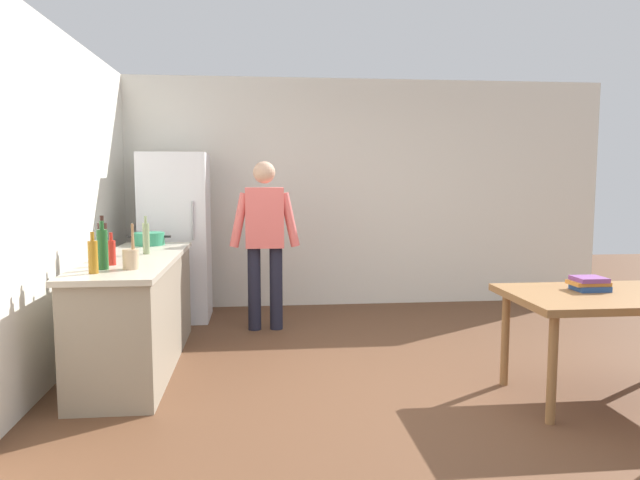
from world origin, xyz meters
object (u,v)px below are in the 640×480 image
(bottle_sauce_red, at_px, (111,252))
(bottle_wine_green, at_px, (102,249))
(dining_table, at_px, (612,304))
(book_stack, at_px, (589,284))
(utensil_jar, at_px, (131,258))
(refrigerator, at_px, (176,237))
(bottle_oil_amber, at_px, (93,256))
(bottle_vinegar_tall, at_px, (146,238))
(bottle_beer_brown, at_px, (103,248))
(person, at_px, (265,234))
(bottle_wine_dark, at_px, (103,240))
(cooking_pot, at_px, (149,239))

(bottle_sauce_red, distance_m, bottle_wine_green, 0.21)
(dining_table, distance_m, book_stack, 0.20)
(dining_table, bearing_deg, utensil_jar, 172.15)
(bottle_sauce_red, bearing_deg, dining_table, -10.82)
(refrigerator, distance_m, bottle_oil_amber, 2.42)
(bottle_vinegar_tall, distance_m, book_stack, 3.45)
(bottle_beer_brown, distance_m, bottle_oil_amber, 0.58)
(person, relative_size, bottle_beer_brown, 6.54)
(bottle_sauce_red, bearing_deg, bottle_oil_amber, -94.28)
(bottle_sauce_red, height_order, bottle_oil_amber, bottle_oil_amber)
(refrigerator, xyz_separation_m, bottle_wine_green, (-0.19, -2.24, 0.15))
(dining_table, bearing_deg, bottle_beer_brown, 166.48)
(refrigerator, xyz_separation_m, bottle_vinegar_tall, (-0.05, -1.42, 0.14))
(bottle_wine_dark, relative_size, book_stack, 1.37)
(cooking_pot, xyz_separation_m, bottle_wine_green, (-0.05, -1.49, 0.09))
(utensil_jar, bearing_deg, bottle_wine_green, 177.25)
(book_stack, bearing_deg, bottle_sauce_red, 170.66)
(cooking_pot, distance_m, bottle_sauce_red, 1.29)
(bottle_beer_brown, bearing_deg, bottle_oil_amber, -81.60)
(bottle_wine_dark, height_order, book_stack, bottle_wine_dark)
(person, relative_size, bottle_vinegar_tall, 5.31)
(bottle_sauce_red, bearing_deg, utensil_jar, -49.31)
(bottle_beer_brown, relative_size, book_stack, 1.05)
(dining_table, height_order, bottle_wine_green, bottle_wine_green)
(bottle_beer_brown, relative_size, bottle_wine_green, 0.76)
(person, relative_size, book_stack, 6.84)
(refrigerator, bearing_deg, utensil_jar, -90.06)
(person, bearing_deg, bottle_wine_dark, -140.26)
(bottle_beer_brown, height_order, bottle_oil_amber, bottle_oil_amber)
(bottle_vinegar_tall, bearing_deg, book_stack, -19.83)
(cooking_pot, xyz_separation_m, bottle_wine_dark, (-0.20, -0.88, 0.09))
(cooking_pot, xyz_separation_m, utensil_jar, (0.14, -1.49, 0.02))
(cooking_pot, relative_size, bottle_wine_dark, 1.18)
(bottle_beer_brown, bearing_deg, book_stack, -12.20)
(bottle_wine_green, bearing_deg, bottle_sauce_red, 87.03)
(bottle_beer_brown, distance_m, bottle_wine_dark, 0.21)
(bottle_sauce_red, distance_m, bottle_wine_dark, 0.44)
(refrigerator, distance_m, cooking_pot, 0.77)
(dining_table, height_order, utensil_jar, utensil_jar)
(bottle_vinegar_tall, distance_m, bottle_beer_brown, 0.48)
(bottle_vinegar_tall, relative_size, book_stack, 1.29)
(bottle_vinegar_tall, relative_size, bottle_beer_brown, 1.23)
(person, relative_size, bottle_wine_dark, 5.00)
(dining_table, xyz_separation_m, bottle_wine_green, (-3.49, 0.46, 0.37))
(refrigerator, xyz_separation_m, cooking_pot, (-0.14, -0.75, 0.06))
(cooking_pot, relative_size, bottle_vinegar_tall, 1.25)
(bottle_beer_brown, distance_m, bottle_wine_green, 0.42)
(bottle_wine_dark, bearing_deg, bottle_oil_amber, -80.16)
(dining_table, height_order, bottle_wine_dark, bottle_wine_dark)
(bottle_vinegar_tall, relative_size, bottle_oil_amber, 1.14)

